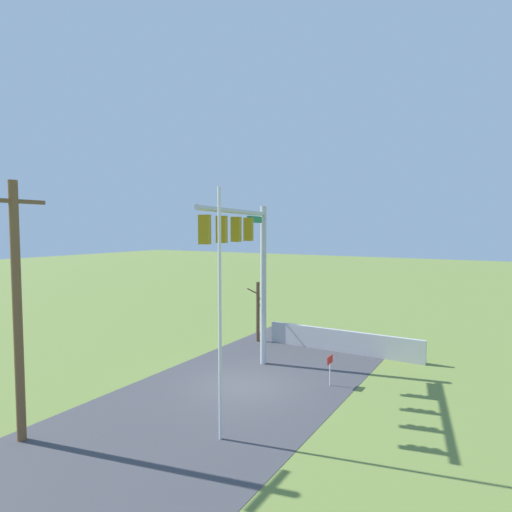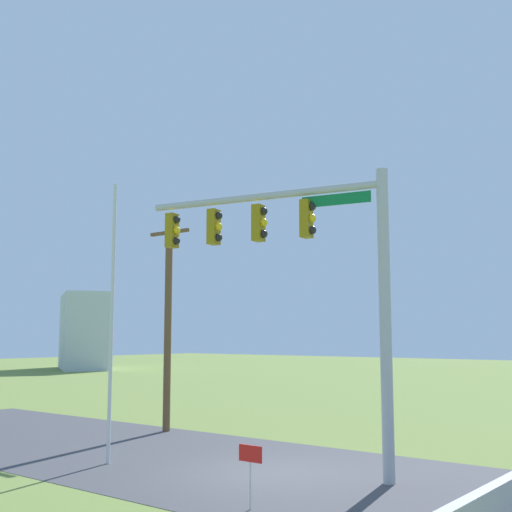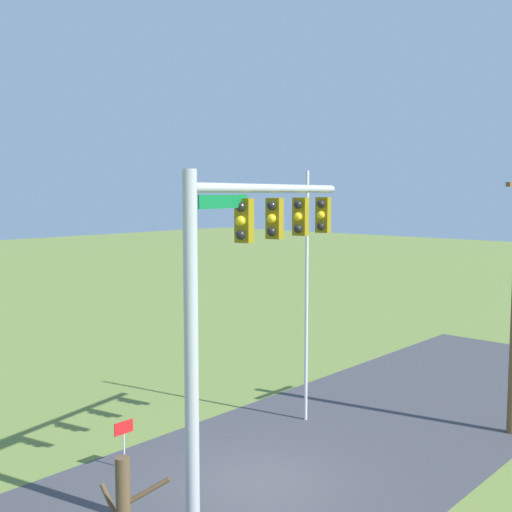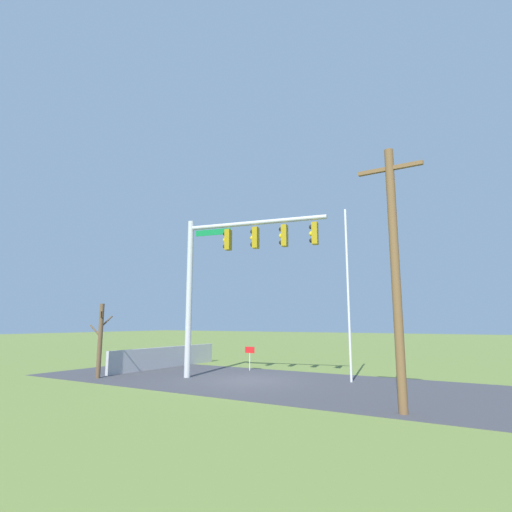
% 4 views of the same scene
% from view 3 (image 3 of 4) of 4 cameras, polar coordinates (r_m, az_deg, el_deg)
% --- Properties ---
extents(ground_plane, '(160.00, 160.00, 0.00)m').
position_cam_3_polar(ground_plane, '(16.40, 0.46, -19.17)').
color(ground_plane, olive).
extents(road_surface, '(28.00, 8.00, 0.01)m').
position_cam_3_polar(road_surface, '(19.35, 8.58, -15.25)').
color(road_surface, '#3D3D42').
rests_on(road_surface, ground_plane).
extents(signal_mast, '(6.60, 1.51, 7.32)m').
position_cam_3_polar(signal_mast, '(14.17, -0.84, -0.88)').
color(signal_mast, '#B2B5BA').
rests_on(signal_mast, ground_plane).
extents(flagpole, '(0.10, 0.10, 7.51)m').
position_cam_3_polar(flagpole, '(19.37, 4.47, -3.67)').
color(flagpole, silver).
rests_on(flagpole, ground_plane).
extents(open_sign, '(0.56, 0.04, 1.22)m').
position_cam_3_polar(open_sign, '(16.99, -11.56, -15.06)').
color(open_sign, silver).
rests_on(open_sign, ground_plane).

